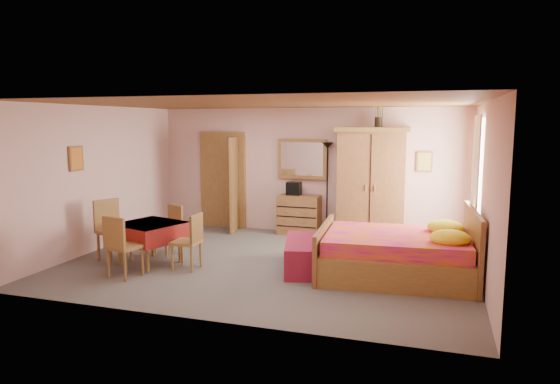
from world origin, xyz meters
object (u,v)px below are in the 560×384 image
(wardrobe, at_px, (371,184))
(chair_south, at_px, (125,246))
(wall_mirror, at_px, (302,159))
(chest_of_drawers, at_px, (299,215))
(sunflower_vase, at_px, (379,113))
(floor_lamp, at_px, (327,189))
(bench, at_px, (302,255))
(chair_east, at_px, (186,241))
(chair_west, at_px, (114,231))
(bed, at_px, (396,242))
(dining_table, at_px, (150,243))
(stereo, at_px, (294,189))
(chair_north, at_px, (168,230))

(wardrobe, relative_size, chair_south, 2.35)
(wardrobe, bearing_deg, wall_mirror, 167.47)
(chest_of_drawers, height_order, chair_south, chair_south)
(chair_south, bearing_deg, sunflower_vase, 59.43)
(wall_mirror, relative_size, chair_south, 1.12)
(floor_lamp, relative_size, chair_south, 2.02)
(floor_lamp, distance_m, bench, 2.59)
(wardrobe, height_order, chair_east, wardrobe)
(wall_mirror, height_order, chair_west, wall_mirror)
(chair_east, bearing_deg, bed, -80.01)
(dining_table, bearing_deg, chest_of_drawers, 58.62)
(wall_mirror, distance_m, chair_east, 3.49)
(floor_lamp, height_order, chair_west, floor_lamp)
(sunflower_vase, bearing_deg, stereo, 179.56)
(dining_table, xyz_separation_m, chair_south, (0.02, -0.71, 0.13))
(stereo, distance_m, wardrobe, 1.61)
(sunflower_vase, xyz_separation_m, chair_north, (-3.36, -2.23, -2.05))
(wall_mirror, height_order, wardrobe, wardrobe)
(sunflower_vase, distance_m, dining_table, 4.89)
(bench, xyz_separation_m, chair_south, (-2.43, -1.19, 0.24))
(wall_mirror, bearing_deg, stereo, -125.99)
(chair_east, bearing_deg, chair_north, 44.55)
(chair_north, bearing_deg, chair_east, 158.78)
(chair_east, bearing_deg, dining_table, 82.42)
(dining_table, bearing_deg, wardrobe, 41.37)
(chair_east, bearing_deg, chest_of_drawers, -20.88)
(wall_mirror, distance_m, bench, 2.99)
(chair_west, bearing_deg, stereo, 164.43)
(wardrobe, distance_m, chair_south, 4.81)
(wall_mirror, xyz_separation_m, bed, (2.13, -2.50, -1.02))
(wardrobe, height_order, bed, wardrobe)
(chair_west, bearing_deg, chair_south, 67.44)
(dining_table, relative_size, chair_east, 1.05)
(wardrobe, xyz_separation_m, bed, (0.67, -2.27, -0.58))
(chair_north, xyz_separation_m, chair_west, (-0.64, -0.64, 0.08))
(wardrobe, xyz_separation_m, chair_west, (-3.90, -2.82, -0.60))
(dining_table, relative_size, chair_north, 1.10)
(wardrobe, distance_m, sunflower_vase, 1.38)
(wall_mirror, relative_size, bench, 0.76)
(chest_of_drawers, relative_size, chair_east, 0.97)
(stereo, bearing_deg, bench, -70.95)
(wall_mirror, distance_m, floor_lamp, 0.83)
(chair_south, bearing_deg, floor_lamp, 69.95)
(stereo, height_order, bench, stereo)
(wardrobe, relative_size, bench, 1.59)
(chair_west, xyz_separation_m, chair_east, (1.40, -0.09, -0.06))
(chest_of_drawers, distance_m, chair_west, 3.74)
(chair_west, bearing_deg, wall_mirror, 164.46)
(floor_lamp, xyz_separation_m, chair_south, (-2.29, -3.66, -0.48))
(bed, height_order, chair_east, bed)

